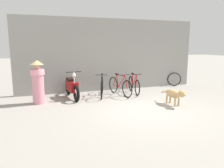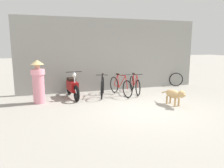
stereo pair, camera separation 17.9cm
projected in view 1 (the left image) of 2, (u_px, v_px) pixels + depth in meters
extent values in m
plane|color=#9E998E|center=(145.00, 109.00, 7.09)|extent=(60.00, 60.00, 0.00)
cube|color=gray|center=(111.00, 55.00, 9.83)|extent=(8.29, 0.20, 3.17)
torus|color=black|center=(102.00, 90.00, 8.26)|extent=(0.27, 0.68, 0.71)
torus|color=black|center=(102.00, 85.00, 9.23)|extent=(0.27, 0.68, 0.71)
cylinder|color=black|center=(102.00, 82.00, 8.59)|extent=(0.19, 0.47, 0.58)
cylinder|color=black|center=(102.00, 82.00, 8.88)|extent=(0.07, 0.13, 0.54)
cylinder|color=black|center=(102.00, 75.00, 8.60)|extent=(0.21, 0.55, 0.06)
cylinder|color=black|center=(102.00, 87.00, 9.05)|extent=(0.15, 0.36, 0.08)
cylinder|color=black|center=(102.00, 80.00, 9.05)|extent=(0.12, 0.29, 0.49)
cylinder|color=black|center=(102.00, 83.00, 8.29)|extent=(0.08, 0.17, 0.52)
cube|color=black|center=(102.00, 74.00, 8.87)|extent=(0.13, 0.19, 0.05)
cylinder|color=black|center=(102.00, 75.00, 8.31)|extent=(0.44, 0.17, 0.02)
torus|color=black|center=(127.00, 89.00, 8.49)|extent=(0.16, 0.68, 0.69)
torus|color=black|center=(113.00, 85.00, 9.40)|extent=(0.16, 0.68, 0.69)
cylinder|color=red|center=(121.00, 82.00, 8.80)|extent=(0.12, 0.52, 0.57)
cylinder|color=red|center=(118.00, 81.00, 9.07)|extent=(0.05, 0.14, 0.52)
cylinder|color=red|center=(121.00, 75.00, 8.80)|extent=(0.14, 0.61, 0.06)
cylinder|color=red|center=(116.00, 86.00, 9.23)|extent=(0.10, 0.40, 0.08)
cylinder|color=red|center=(115.00, 80.00, 9.23)|extent=(0.08, 0.32, 0.48)
cylinder|color=red|center=(126.00, 82.00, 8.52)|extent=(0.06, 0.19, 0.51)
cube|color=black|center=(117.00, 74.00, 9.06)|extent=(0.10, 0.19, 0.05)
cylinder|color=black|center=(125.00, 75.00, 8.53)|extent=(0.46, 0.11, 0.02)
torus|color=black|center=(137.00, 88.00, 8.85)|extent=(0.16, 0.66, 0.66)
torus|color=black|center=(131.00, 83.00, 9.85)|extent=(0.16, 0.66, 0.66)
cylinder|color=red|center=(135.00, 81.00, 9.20)|extent=(0.11, 0.51, 0.55)
cylinder|color=red|center=(133.00, 80.00, 9.49)|extent=(0.05, 0.13, 0.50)
cylinder|color=red|center=(134.00, 75.00, 9.20)|extent=(0.13, 0.59, 0.06)
cylinder|color=red|center=(132.00, 84.00, 9.67)|extent=(0.09, 0.39, 0.08)
cylinder|color=red|center=(132.00, 79.00, 9.67)|extent=(0.08, 0.31, 0.46)
cylinder|color=red|center=(137.00, 81.00, 8.88)|extent=(0.06, 0.18, 0.49)
cube|color=black|center=(133.00, 74.00, 9.49)|extent=(0.10, 0.19, 0.05)
cylinder|color=black|center=(136.00, 74.00, 8.91)|extent=(0.46, 0.10, 0.02)
torus|color=black|center=(76.00, 94.00, 7.89)|extent=(0.16, 0.61, 0.60)
torus|color=black|center=(68.00, 88.00, 9.01)|extent=(0.16, 0.61, 0.60)
cube|color=maroon|center=(72.00, 86.00, 8.42)|extent=(0.36, 0.94, 0.38)
cube|color=black|center=(71.00, 79.00, 8.52)|extent=(0.29, 0.60, 0.10)
cylinder|color=silver|center=(74.00, 80.00, 8.02)|extent=(0.06, 0.15, 0.60)
cylinder|color=silver|center=(76.00, 91.00, 7.96)|extent=(0.06, 0.22, 0.20)
cylinder|color=black|center=(74.00, 72.00, 8.01)|extent=(0.58, 0.08, 0.03)
sphere|color=silver|center=(74.00, 75.00, 8.00)|extent=(0.15, 0.15, 0.14)
ellipsoid|color=tan|center=(173.00, 94.00, 7.51)|extent=(0.36, 0.72, 0.29)
cylinder|color=tan|center=(179.00, 102.00, 7.40)|extent=(0.07, 0.07, 0.28)
cylinder|color=tan|center=(175.00, 102.00, 7.33)|extent=(0.07, 0.07, 0.28)
cylinder|color=tan|center=(170.00, 99.00, 7.78)|extent=(0.07, 0.07, 0.28)
cylinder|color=tan|center=(167.00, 99.00, 7.71)|extent=(0.07, 0.07, 0.28)
sphere|color=tan|center=(182.00, 94.00, 7.13)|extent=(0.27, 0.27, 0.24)
ellipsoid|color=tan|center=(184.00, 95.00, 7.04)|extent=(0.11, 0.14, 0.09)
cylinder|color=tan|center=(164.00, 92.00, 7.93)|extent=(0.07, 0.30, 0.16)
cylinder|color=pink|center=(38.00, 87.00, 7.61)|extent=(0.42, 0.42, 1.20)
cylinder|color=#FFA0B2|center=(37.00, 72.00, 7.52)|extent=(0.50, 0.50, 0.18)
sphere|color=tan|center=(37.00, 66.00, 7.48)|extent=(0.20, 0.20, 0.19)
cone|color=tan|center=(37.00, 62.00, 7.46)|extent=(0.48, 0.48, 0.16)
torus|color=black|center=(174.00, 79.00, 10.90)|extent=(0.64, 0.30, 0.68)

